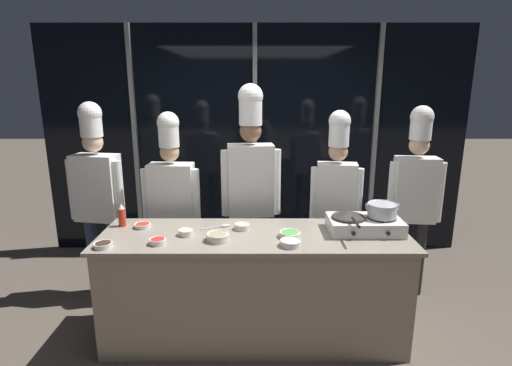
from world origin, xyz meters
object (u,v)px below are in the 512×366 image
prep_bowl_soy_glaze (105,244)px  prep_bowl_scallions (291,234)px  prep_bowl_mushrooms (219,236)px  portable_stove (366,225)px  prep_bowl_noodles (187,232)px  chef_sous (173,195)px  chef_apprentice (417,187)px  chef_pastry (338,191)px  frying_pan (350,214)px  prep_bowl_bean_sprouts (292,243)px  prep_bowl_shrimp (243,226)px  stock_pot (384,210)px  squeeze_bottle_chili (124,215)px  serving_spoon_slotted (223,226)px  chef_line (252,177)px  prep_bowl_chili_flakes (144,225)px  chef_head (99,187)px  prep_bowl_bell_pepper (159,241)px

prep_bowl_soy_glaze → prep_bowl_scallions: prep_bowl_scallions is taller
prep_bowl_mushrooms → prep_bowl_soy_glaze: bearing=-171.1°
portable_stove → prep_bowl_scallions: 0.61m
prep_bowl_noodles → chef_sous: (-0.24, 0.68, 0.11)m
portable_stove → chef_apprentice: chef_apprentice is taller
chef_pastry → frying_pan: bearing=96.1°
prep_bowl_noodles → prep_bowl_bean_sprouts: bearing=-14.9°
prep_bowl_scallions → prep_bowl_shrimp: bearing=155.6°
stock_pot → squeeze_bottle_chili: stock_pot is taller
portable_stove → prep_bowl_mushrooms: 1.16m
chef_sous → chef_pastry: size_ratio=0.99×
prep_bowl_bean_sprouts → serving_spoon_slotted: (-0.54, 0.40, -0.02)m
squeeze_bottle_chili → prep_bowl_bean_sprouts: 1.42m
stock_pot → prep_bowl_scallions: stock_pot is taller
chef_sous → chef_line: bearing=-175.7°
prep_bowl_soy_glaze → prep_bowl_bean_sprouts: (1.35, 0.03, 0.01)m
stock_pot → squeeze_bottle_chili: 2.10m
prep_bowl_bean_sprouts → squeeze_bottle_chili: bearing=162.9°
prep_bowl_noodles → chef_apprentice: chef_apprentice is taller
prep_bowl_shrimp → prep_bowl_chili_flakes: 0.82m
prep_bowl_scallions → squeeze_bottle_chili: bearing=169.8°
prep_bowl_noodles → chef_head: (-0.95, 0.71, 0.18)m
prep_bowl_mushrooms → chef_apprentice: chef_apprentice is taller
squeeze_bottle_chili → prep_bowl_noodles: (0.56, -0.21, -0.06)m
squeeze_bottle_chili → prep_bowl_soy_glaze: (0.00, -0.44, -0.07)m
chef_head → prep_bowl_noodles: bearing=152.7°
frying_pan → prep_bowl_scallions: (-0.47, -0.11, -0.12)m
prep_bowl_soy_glaze → prep_bowl_chili_flakes: bearing=67.2°
portable_stove → frying_pan: frying_pan is taller
frying_pan → chef_head: chef_head is taller
portable_stove → prep_bowl_shrimp: 0.98m
chef_head → chef_pastry: bearing=-170.7°
prep_bowl_bell_pepper → prep_bowl_bean_sprouts: bearing=-2.2°
frying_pan → chef_apprentice: chef_apprentice is taller
chef_line → chef_apprentice: (1.54, 0.00, -0.10)m
prep_bowl_bell_pepper → chef_line: (0.67, 0.89, 0.28)m
stock_pot → chef_apprentice: (0.50, 0.64, 0.02)m
prep_bowl_noodles → prep_bowl_shrimp: 0.45m
prep_bowl_soy_glaze → prep_bowl_bell_pepper: prep_bowl_bell_pepper is taller
frying_pan → prep_bowl_soy_glaze: 1.86m
prep_bowl_soy_glaze → chef_head: 1.04m
frying_pan → chef_head: (-2.22, 0.64, 0.05)m
serving_spoon_slotted → chef_sous: (-0.50, 0.50, 0.13)m
prep_bowl_bean_sprouts → prep_bowl_bell_pepper: bearing=177.8°
frying_pan → chef_line: bearing=140.7°
squeeze_bottle_chili → prep_bowl_bean_sprouts: squeeze_bottle_chili is taller
prep_bowl_bell_pepper → chef_apprentice: bearing=21.8°
prep_bowl_scallions → chef_sous: chef_sous is taller
prep_bowl_mushrooms → chef_sous: chef_sous is taller
prep_bowl_scallions → chef_pastry: (0.49, 0.74, 0.15)m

